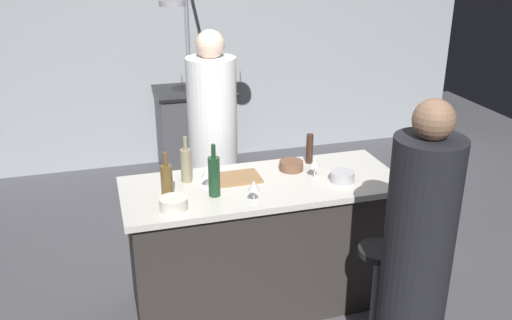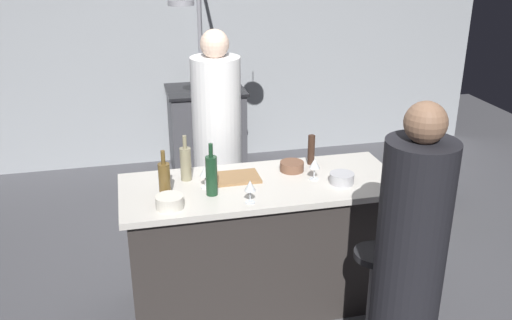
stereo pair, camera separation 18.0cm
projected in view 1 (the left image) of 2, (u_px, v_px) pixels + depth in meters
ground_plane at (262, 299)px, 3.98m from camera, size 9.00×9.00×0.00m
back_wall at (185, 43)px, 6.03m from camera, size 6.40×0.16×2.60m
kitchen_island at (262, 243)px, 3.81m from camera, size 1.80×0.72×0.90m
stove_range at (195, 130)px, 5.99m from camera, size 0.80×0.64×0.89m
chef at (213, 153)px, 4.37m from camera, size 0.37×0.37×1.76m
bar_stool_right at (376, 292)px, 3.42m from camera, size 0.28×0.28×0.68m
guest_right at (416, 266)px, 2.95m from camera, size 0.36×0.36×1.69m
overhead_pot_rack at (202, 18)px, 5.13m from camera, size 0.87×1.30×2.17m
potted_plant at (425, 176)px, 5.24m from camera, size 0.36×0.36×0.52m
cutting_board at (235, 178)px, 3.69m from camera, size 0.32×0.22×0.02m
pepper_mill at (310, 149)px, 3.91m from camera, size 0.05×0.05×0.21m
wine_bottle_green at (214, 176)px, 3.42m from camera, size 0.07×0.07×0.33m
wine_bottle_amber at (167, 181)px, 3.40m from camera, size 0.07×0.07×0.30m
wine_bottle_white at (186, 164)px, 3.62m from camera, size 0.07×0.07×0.30m
wine_glass_by_chef at (207, 173)px, 3.52m from camera, size 0.07×0.07×0.15m
wine_glass_near_left_guest at (254, 187)px, 3.33m from camera, size 0.07×0.07×0.15m
wine_glass_near_right_guest at (315, 163)px, 3.67m from camera, size 0.07×0.07×0.15m
mixing_bowl_ceramic at (174, 204)px, 3.28m from camera, size 0.16×0.16×0.08m
mixing_bowl_steel at (342, 176)px, 3.65m from camera, size 0.16×0.16×0.07m
mixing_bowl_wooden at (291, 166)px, 3.83m from camera, size 0.16×0.16×0.06m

